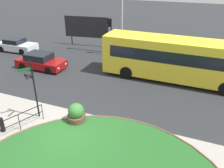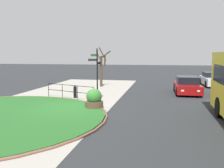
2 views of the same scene
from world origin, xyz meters
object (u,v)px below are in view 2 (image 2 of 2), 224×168
Objects in this scene: car_far_lane at (212,80)px; planter_near_signpost at (94,100)px; bollard_foreground at (75,92)px; car_near_lane at (187,86)px; street_tree_bare at (102,67)px; signpost_directional at (97,71)px.

planter_near_signpost is (12.40, -8.80, -0.11)m from car_far_lane.
bollard_foreground is 0.76× the size of planter_near_signpost.
car_near_lane is 1.00× the size of car_far_lane.
bollard_foreground is 0.21× the size of car_near_lane.
street_tree_bare reaches higher than bollard_foreground.
street_tree_bare is at bearing -169.30° from planter_near_signpost.
signpost_directional is 0.93× the size of street_tree_bare.
signpost_directional reaches higher than bollard_foreground.
car_far_lane is (-9.19, 11.07, 0.17)m from bollard_foreground.
planter_near_signpost is at bearing -37.60° from car_far_lane.
bollard_foreground is 8.95m from car_near_lane.
car_far_lane is (-5.44, 2.95, -0.01)m from car_near_lane.
bollard_foreground is 14.39m from car_far_lane.
bollard_foreground is (-0.84, -1.83, -1.58)m from signpost_directional.
street_tree_bare is at bearing -169.25° from signpost_directional.
car_far_lane reaches higher than bollard_foreground.
signpost_directional is 3.94× the size of bollard_foreground.
signpost_directional is 7.55m from street_tree_bare.
car_near_lane is at bearing -30.73° from car_far_lane.
bollard_foreground is at bearing -65.91° from car_near_lane.
planter_near_signpost is at bearing 35.26° from bollard_foreground.
car_near_lane is 1.14× the size of street_tree_bare.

